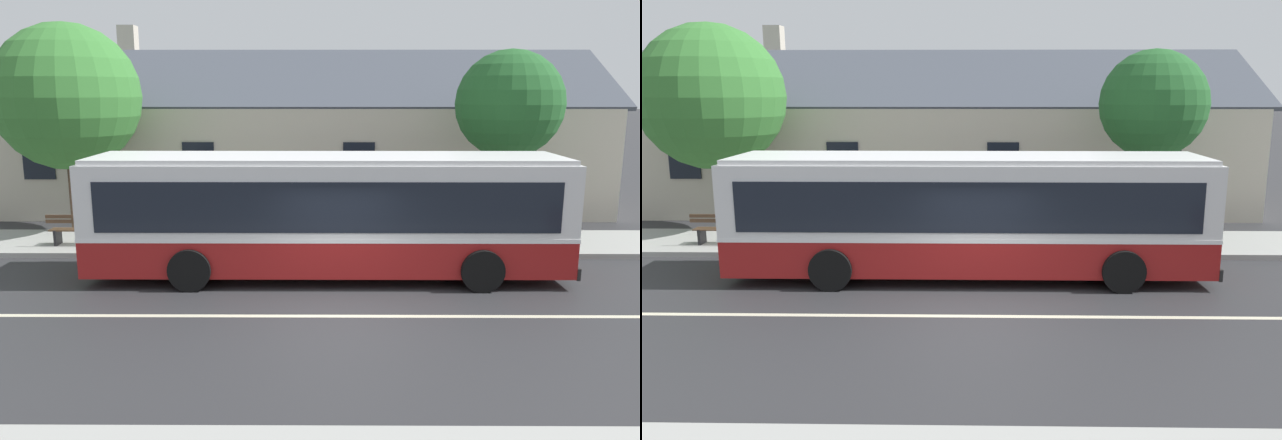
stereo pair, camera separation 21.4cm
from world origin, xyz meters
The scene contains 10 objects.
ground_plane centered at (0.00, 0.00, 0.00)m, with size 300.00×300.00×0.00m, color #2D2D30.
sidewalk_far centered at (0.00, 6.00, 0.07)m, with size 60.00×3.00×0.15m, color #9E9E99.
curb_near centered at (0.00, -4.75, 0.06)m, with size 60.00×0.50×0.12m, color #9E9E99.
lane_divider_stripe centered at (0.00, 0.00, 0.00)m, with size 60.00×0.16×0.01m, color beige.
community_building centered at (-1.89, 13.79, 2.12)m, with size 24.55×8.74×7.22m.
transit_bus centered at (-0.21, 2.90, 1.63)m, with size 11.66×2.80×3.03m.
bench_by_building centered at (-7.35, 5.44, 0.58)m, with size 1.87×0.51×0.94m.
street_tree_primary centered at (5.38, 7.07, 4.06)m, with size 3.26×3.26×5.81m.
street_tree_secondary centered at (-8.26, 7.39, 4.37)m, with size 4.50×4.50×6.64m.
bus_stop_sign centered at (5.95, 4.99, 1.64)m, with size 0.36×0.07×2.40m.
Camera 1 is at (-0.31, -12.21, 4.57)m, focal length 35.00 mm.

